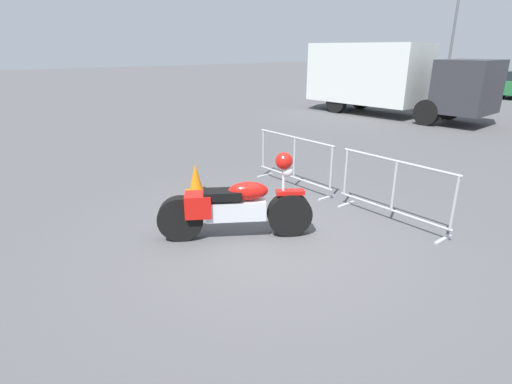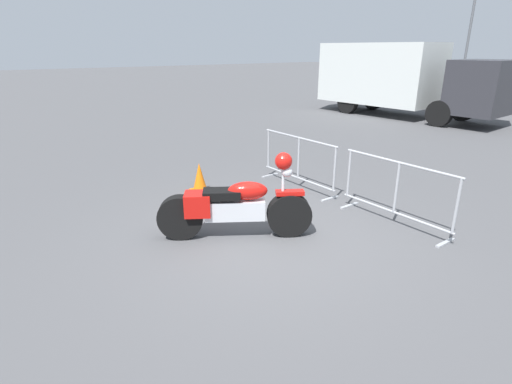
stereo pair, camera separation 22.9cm
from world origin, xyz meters
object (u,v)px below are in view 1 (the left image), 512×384
parked_car_tan (425,79)px  crowd_barrier_near (294,161)px  street_lamp (454,28)px  crowd_barrier_far (394,190)px  parked_car_blue (472,82)px  traffic_cone (196,178)px  box_truck (385,76)px  motorcycle (236,206)px

parked_car_tan → crowd_barrier_near: bearing=-160.0°
street_lamp → crowd_barrier_far: bearing=-65.8°
parked_car_blue → traffic_cone: parked_car_blue is taller
traffic_cone → parked_car_blue: bearing=102.0°
box_truck → traffic_cone: box_truck is taller
motorcycle → box_truck: 13.43m
crowd_barrier_near → parked_car_tan: size_ratio=0.47×
box_truck → traffic_cone: size_ratio=13.20×
crowd_barrier_far → motorcycle: bearing=-116.1°
parked_car_tan → parked_car_blue: (3.13, 0.17, -0.03)m
box_truck → motorcycle: bearing=-67.6°
crowd_barrier_near → parked_car_blue: size_ratio=0.49×
parked_car_tan → box_truck: bearing=-161.4°
box_truck → parked_car_tan: bearing=109.0°
crowd_barrier_far → street_lamp: (-6.89, 15.36, 3.16)m
crowd_barrier_near → parked_car_tan: 23.56m
traffic_cone → crowd_barrier_far: bearing=27.8°
crowd_barrier_near → traffic_cone: (-1.02, -1.77, -0.26)m
crowd_barrier_near → box_truck: 10.78m
box_truck → parked_car_blue: (-1.57, 12.12, -0.91)m
crowd_barrier_near → box_truck: (-4.46, 9.75, 1.08)m
crowd_barrier_far → street_lamp: street_lamp is taller
box_truck → parked_car_tan: (-4.71, 11.95, -0.87)m
crowd_barrier_far → parked_car_blue: (-8.37, 21.87, 0.17)m
box_truck → street_lamp: bearing=88.5°
box_truck → parked_car_blue: size_ratio=1.81×
motorcycle → street_lamp: (-5.73, 17.75, 3.20)m
crowd_barrier_near → box_truck: size_ratio=0.27×
motorcycle → parked_car_tan: 26.21m
motorcycle → crowd_barrier_near: motorcycle is taller
box_truck → traffic_cone: (3.44, -11.52, -1.35)m
parked_car_tan → traffic_cone: 24.85m
crowd_barrier_near → crowd_barrier_far: size_ratio=1.00×
motorcycle → box_truck: box_truck is taller
motorcycle → traffic_cone: bearing=107.9°
street_lamp → parked_car_tan: bearing=126.0°
box_truck → parked_car_blue: 12.25m
crowd_barrier_far → box_truck: 11.94m
box_truck → traffic_cone: 12.10m
box_truck → parked_car_tan: 12.87m
parked_car_blue → street_lamp: size_ratio=0.76×
parked_car_tan → motorcycle: bearing=-159.7°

